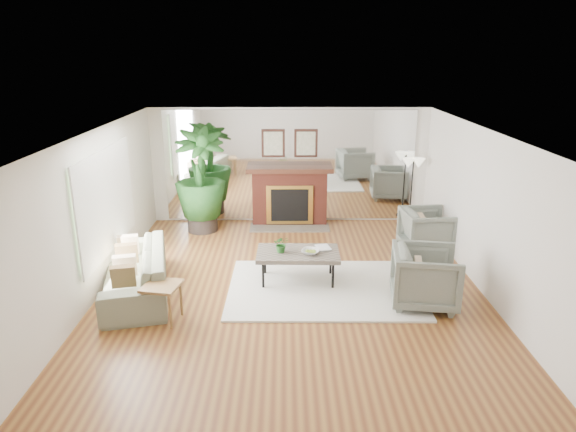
{
  "coord_description": "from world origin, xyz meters",
  "views": [
    {
      "loc": [
        -0.1,
        -7.48,
        3.63
      ],
      "look_at": [
        -0.05,
        0.6,
        1.03
      ],
      "focal_mm": 32.0,
      "sensor_mm": 36.0,
      "label": 1
    }
  ],
  "objects_px": {
    "coffee_table": "(298,254)",
    "potted_ficus": "(200,177)",
    "floor_lamp": "(413,169)",
    "side_table": "(162,291)",
    "fireplace": "(290,195)",
    "sofa": "(135,271)",
    "armchair_front": "(425,277)",
    "armchair_back": "(427,230)"
  },
  "relations": [
    {
      "from": "fireplace",
      "to": "side_table",
      "type": "relative_size",
      "value": 3.62
    },
    {
      "from": "fireplace",
      "to": "coffee_table",
      "type": "height_order",
      "value": "fireplace"
    },
    {
      "from": "sofa",
      "to": "potted_ficus",
      "type": "height_order",
      "value": "potted_ficus"
    },
    {
      "from": "armchair_back",
      "to": "potted_ficus",
      "type": "distance_m",
      "value": 4.63
    },
    {
      "from": "potted_ficus",
      "to": "floor_lamp",
      "type": "distance_m",
      "value": 4.46
    },
    {
      "from": "fireplace",
      "to": "side_table",
      "type": "distance_m",
      "value": 4.65
    },
    {
      "from": "sofa",
      "to": "coffee_table",
      "type": "bearing_deg",
      "value": 84.11
    },
    {
      "from": "armchair_back",
      "to": "floor_lamp",
      "type": "xyz_separation_m",
      "value": [
        0.03,
        1.48,
        0.86
      ]
    },
    {
      "from": "sofa",
      "to": "armchair_front",
      "type": "xyz_separation_m",
      "value": [
        4.43,
        -0.46,
        0.09
      ]
    },
    {
      "from": "fireplace",
      "to": "floor_lamp",
      "type": "relative_size",
      "value": 1.38
    },
    {
      "from": "coffee_table",
      "to": "sofa",
      "type": "height_order",
      "value": "sofa"
    },
    {
      "from": "fireplace",
      "to": "armchair_back",
      "type": "xyz_separation_m",
      "value": [
        2.57,
        -1.64,
        -0.25
      ]
    },
    {
      "from": "fireplace",
      "to": "sofa",
      "type": "height_order",
      "value": "fireplace"
    },
    {
      "from": "coffee_table",
      "to": "floor_lamp",
      "type": "distance_m",
      "value": 3.87
    },
    {
      "from": "potted_ficus",
      "to": "side_table",
      "type": "bearing_deg",
      "value": -89.54
    },
    {
      "from": "sofa",
      "to": "armchair_back",
      "type": "relative_size",
      "value": 2.64
    },
    {
      "from": "fireplace",
      "to": "armchair_back",
      "type": "relative_size",
      "value": 2.29
    },
    {
      "from": "coffee_table",
      "to": "floor_lamp",
      "type": "bearing_deg",
      "value": 48.87
    },
    {
      "from": "fireplace",
      "to": "potted_ficus",
      "type": "relative_size",
      "value": 0.95
    },
    {
      "from": "armchair_back",
      "to": "sofa",
      "type": "bearing_deg",
      "value": 104.19
    },
    {
      "from": "sofa",
      "to": "potted_ficus",
      "type": "relative_size",
      "value": 1.1
    },
    {
      "from": "armchair_front",
      "to": "potted_ficus",
      "type": "height_order",
      "value": "potted_ficus"
    },
    {
      "from": "armchair_back",
      "to": "side_table",
      "type": "relative_size",
      "value": 1.58
    },
    {
      "from": "potted_ficus",
      "to": "floor_lamp",
      "type": "xyz_separation_m",
      "value": [
        4.45,
        0.3,
        0.11
      ]
    },
    {
      "from": "sofa",
      "to": "armchair_back",
      "type": "bearing_deg",
      "value": 95.55
    },
    {
      "from": "floor_lamp",
      "to": "armchair_back",
      "type": "bearing_deg",
      "value": -91.24
    },
    {
      "from": "coffee_table",
      "to": "sofa",
      "type": "distance_m",
      "value": 2.58
    },
    {
      "from": "fireplace",
      "to": "potted_ficus",
      "type": "bearing_deg",
      "value": -166.15
    },
    {
      "from": "coffee_table",
      "to": "potted_ficus",
      "type": "xyz_separation_m",
      "value": [
        -1.95,
        2.56,
        0.67
      ]
    },
    {
      "from": "floor_lamp",
      "to": "side_table",
      "type": "bearing_deg",
      "value": -137.04
    },
    {
      "from": "fireplace",
      "to": "armchair_front",
      "type": "bearing_deg",
      "value": -62.52
    },
    {
      "from": "fireplace",
      "to": "side_table",
      "type": "bearing_deg",
      "value": -113.01
    },
    {
      "from": "armchair_back",
      "to": "armchair_front",
      "type": "height_order",
      "value": "armchair_front"
    },
    {
      "from": "side_table",
      "to": "floor_lamp",
      "type": "relative_size",
      "value": 0.38
    },
    {
      "from": "sofa",
      "to": "floor_lamp",
      "type": "xyz_separation_m",
      "value": [
        5.05,
        3.19,
        0.92
      ]
    },
    {
      "from": "potted_ficus",
      "to": "armchair_front",
      "type": "bearing_deg",
      "value": -41.22
    },
    {
      "from": "fireplace",
      "to": "side_table",
      "type": "xyz_separation_m",
      "value": [
        -1.81,
        -4.27,
        -0.2
      ]
    },
    {
      "from": "sofa",
      "to": "armchair_back",
      "type": "xyz_separation_m",
      "value": [
        5.02,
        1.71,
        0.06
      ]
    },
    {
      "from": "sofa",
      "to": "potted_ficus",
      "type": "distance_m",
      "value": 3.06
    },
    {
      "from": "coffee_table",
      "to": "armchair_front",
      "type": "height_order",
      "value": "armchair_front"
    },
    {
      "from": "coffee_table",
      "to": "armchair_back",
      "type": "distance_m",
      "value": 2.82
    },
    {
      "from": "coffee_table",
      "to": "potted_ficus",
      "type": "distance_m",
      "value": 3.29
    }
  ]
}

